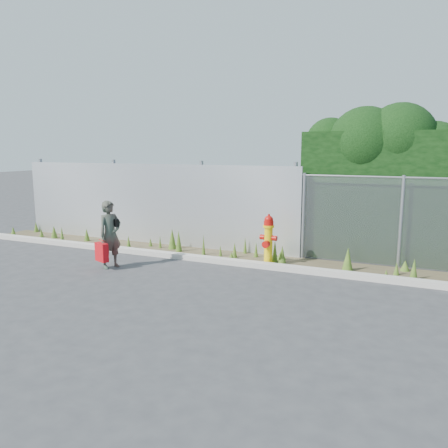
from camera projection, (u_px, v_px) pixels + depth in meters
ground at (209, 289)px, 8.22m from camera, size 80.00×80.00×0.00m
curb at (243, 263)px, 9.83m from camera, size 16.00×0.22×0.12m
weed_strip at (259, 254)px, 10.34m from camera, size 16.00×1.36×0.55m
corrugated_fence at (150, 204)px, 12.03m from camera, size 8.50×0.21×2.30m
fire_hydrant at (268, 241)px, 9.77m from camera, size 0.39×0.35×1.18m
woman at (110, 234)px, 9.58m from camera, size 0.51×0.63×1.49m
red_tote_bag at (102, 252)px, 9.48m from camera, size 0.37×0.13×0.48m
black_shoulder_bag at (114, 223)px, 9.62m from camera, size 0.23×0.10×0.17m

